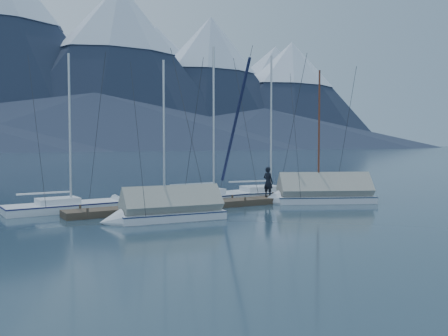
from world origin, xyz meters
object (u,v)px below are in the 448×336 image
Objects in this scene: sailboat_open_mid at (221,198)px; sailboat_open_right at (278,195)px; sailboat_open_left at (80,207)px; person at (268,182)px; sailboat_covered_near at (316,195)px; sailboat_covered_far at (162,212)px.

sailboat_open_right is at bearing -3.40° from sailboat_open_mid.
sailboat_open_mid is at bearing -2.90° from sailboat_open_left.
sailboat_open_right is at bearing -67.02° from person.
sailboat_covered_near is (0.41, -3.28, 0.26)m from sailboat_open_right.
sailboat_open_right reaches higher than sailboat_covered_far.
sailboat_covered_far is at bearing -155.36° from sailboat_open_right.
sailboat_covered_far is 4.46× the size of person.
sailboat_open_left is 13.83m from sailboat_covered_near.
sailboat_covered_near is 10.89m from sailboat_covered_far.
sailboat_open_mid is 1.27× the size of sailboat_covered_far.
sailboat_covered_near is 3.05m from person.
sailboat_open_right is at bearing 24.64° from sailboat_covered_far.
sailboat_open_left is 12.85m from sailboat_open_right.
sailboat_open_right is 11.42m from sailboat_covered_far.
sailboat_covered_near is (4.67, -3.54, 0.26)m from sailboat_open_mid.
sailboat_open_mid reaches higher than sailboat_covered_near.
sailboat_covered_far is at bearing -140.70° from sailboat_open_mid.
sailboat_open_left is at bearing 163.30° from sailboat_covered_near.
sailboat_open_mid is 7.92m from sailboat_covered_far.
sailboat_open_right is 1.15× the size of sailboat_covered_near.
sailboat_covered_far is at bearing -172.21° from sailboat_covered_near.
sailboat_open_mid is 4.26m from sailboat_open_right.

